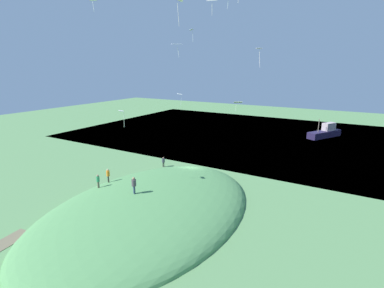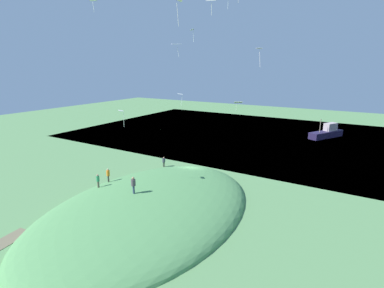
% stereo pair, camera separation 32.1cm
% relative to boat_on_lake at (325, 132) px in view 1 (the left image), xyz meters
% --- Properties ---
extents(ground_plane, '(160.00, 160.00, 0.00)m').
position_rel_boat_on_lake_xyz_m(ground_plane, '(34.36, -13.65, -1.04)').
color(ground_plane, '#578851').
extents(lake_water, '(50.52, 80.00, 0.40)m').
position_rel_boat_on_lake_xyz_m(lake_water, '(5.22, -13.65, -1.24)').
color(lake_water, '#285272').
rests_on(lake_water, ground_plane).
extents(grass_hill, '(28.49, 18.57, 4.03)m').
position_rel_boat_on_lake_xyz_m(grass_hill, '(45.94, -12.07, -1.04)').
color(grass_hill, '#528D50').
rests_on(grass_hill, ground_plane).
extents(boat_on_lake, '(8.73, 6.15, 4.28)m').
position_rel_boat_on_lake_xyz_m(boat_on_lake, '(0.00, 0.00, 0.00)').
color(boat_on_lake, '#231C3E').
rests_on(boat_on_lake, lake_water).
extents(person_near_shore, '(0.62, 0.62, 1.83)m').
position_rel_boat_on_lake_xyz_m(person_near_shore, '(46.73, -13.32, 2.10)').
color(person_near_shore, '#25344A').
rests_on(person_near_shore, grass_hill).
extents(person_on_hilltop, '(0.59, 0.59, 1.56)m').
position_rel_boat_on_lake_xyz_m(person_on_hilltop, '(33.81, -18.99, -0.08)').
color(person_on_hilltop, '#333C32').
rests_on(person_on_hilltop, ground_plane).
extents(person_walking_path, '(0.43, 0.43, 1.59)m').
position_rel_boat_on_lake_xyz_m(person_walking_path, '(46.54, -18.90, 1.33)').
color(person_walking_path, brown).
rests_on(person_walking_path, grass_hill).
extents(person_with_child, '(0.55, 0.55, 1.73)m').
position_rel_boat_on_lake_xyz_m(person_with_child, '(44.58, -19.35, 1.29)').
color(person_with_child, '#2E2926').
rests_on(person_with_child, grass_hill).
extents(kite_0, '(0.81, 0.91, 1.28)m').
position_rel_boat_on_lake_xyz_m(kite_0, '(44.79, -19.34, 20.33)').
color(kite_0, white).
extents(kite_2, '(0.87, 0.70, 1.90)m').
position_rel_boat_on_lake_xyz_m(kite_2, '(27.06, -17.95, 19.13)').
color(kite_2, white).
extents(kite_3, '(0.91, 1.15, 1.44)m').
position_rel_boat_on_lake_xyz_m(kite_3, '(40.95, -7.56, 19.73)').
color(kite_3, silver).
extents(kite_4, '(1.18, 1.31, 1.33)m').
position_rel_boat_on_lake_xyz_m(kite_4, '(31.40, -8.28, 9.18)').
color(kite_4, silver).
extents(kite_5, '(1.28, 1.24, 1.74)m').
position_rel_boat_on_lake_xyz_m(kite_5, '(31.25, -17.51, 9.80)').
color(kite_5, white).
extents(kite_6, '(1.33, 1.35, 1.39)m').
position_rel_boat_on_lake_xyz_m(kite_6, '(40.28, -12.03, 16.05)').
color(kite_6, white).
extents(kite_7, '(0.85, 0.87, 1.87)m').
position_rel_boat_on_lake_xyz_m(kite_7, '(45.16, -15.93, 9.08)').
color(kite_7, silver).
extents(kite_9, '(1.19, 1.07, 2.25)m').
position_rel_boat_on_lake_xyz_m(kite_9, '(31.98, -5.60, 15.77)').
color(kite_9, white).
extents(kite_11, '(1.01, 0.96, 2.31)m').
position_rel_boat_on_lake_xyz_m(kite_11, '(43.36, -9.68, 19.43)').
color(kite_11, '#F5E0D2').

